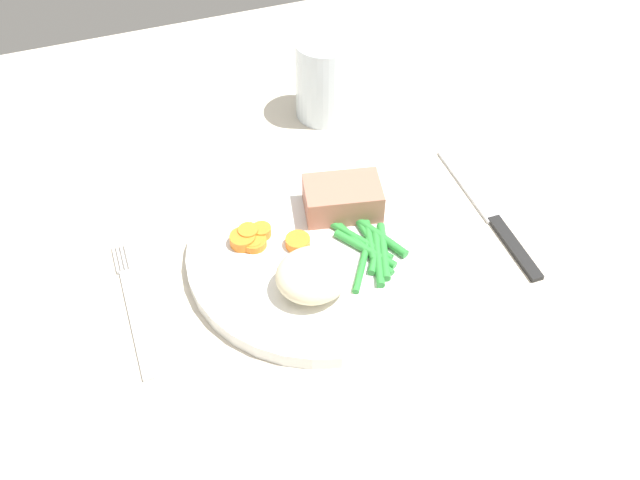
# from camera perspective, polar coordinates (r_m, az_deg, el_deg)

# --- Properties ---
(dining_table) EXTENTS (1.20, 0.90, 0.02)m
(dining_table) POSITION_cam_1_polar(r_m,az_deg,el_deg) (0.77, 1.88, 0.69)
(dining_table) COLOR beige
(dining_table) RESTS_ON ground
(dinner_plate) EXTENTS (0.26, 0.26, 0.02)m
(dinner_plate) POSITION_cam_1_polar(r_m,az_deg,el_deg) (0.72, 0.00, -0.97)
(dinner_plate) COLOR white
(dinner_plate) RESTS_ON dining_table
(meat_portion) EXTENTS (0.09, 0.06, 0.03)m
(meat_portion) POSITION_cam_1_polar(r_m,az_deg,el_deg) (0.74, 1.52, 3.23)
(meat_portion) COLOR #A86B56
(meat_portion) RESTS_ON dinner_plate
(mashed_potatoes) EXTENTS (0.07, 0.06, 0.04)m
(mashed_potatoes) POSITION_cam_1_polar(r_m,az_deg,el_deg) (0.67, -0.56, -2.75)
(mashed_potatoes) COLOR beige
(mashed_potatoes) RESTS_ON dinner_plate
(carrot_slices) EXTENTS (0.08, 0.05, 0.01)m
(carrot_slices) POSITION_cam_1_polar(r_m,az_deg,el_deg) (0.72, -4.78, 0.09)
(carrot_slices) COLOR orange
(carrot_slices) RESTS_ON dinner_plate
(green_beans) EXTENTS (0.07, 0.10, 0.01)m
(green_beans) POSITION_cam_1_polar(r_m,az_deg,el_deg) (0.71, 4.01, -0.55)
(green_beans) COLOR #2D8C38
(green_beans) RESTS_ON dinner_plate
(fork) EXTENTS (0.01, 0.17, 0.00)m
(fork) POSITION_cam_1_polar(r_m,az_deg,el_deg) (0.71, -14.44, -5.19)
(fork) COLOR silver
(fork) RESTS_ON dining_table
(knife) EXTENTS (0.02, 0.21, 0.01)m
(knife) POSITION_cam_1_polar(r_m,az_deg,el_deg) (0.79, 13.14, 2.04)
(knife) COLOR black
(knife) RESTS_ON dining_table
(water_glass) EXTENTS (0.07, 0.07, 0.10)m
(water_glass) POSITION_cam_1_polar(r_m,az_deg,el_deg) (0.88, 0.33, 12.12)
(water_glass) COLOR silver
(water_glass) RESTS_ON dining_table
(napkin) EXTENTS (0.15, 0.12, 0.02)m
(napkin) POSITION_cam_1_polar(r_m,az_deg,el_deg) (0.85, -21.20, 4.32)
(napkin) COLOR white
(napkin) RESTS_ON dining_table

